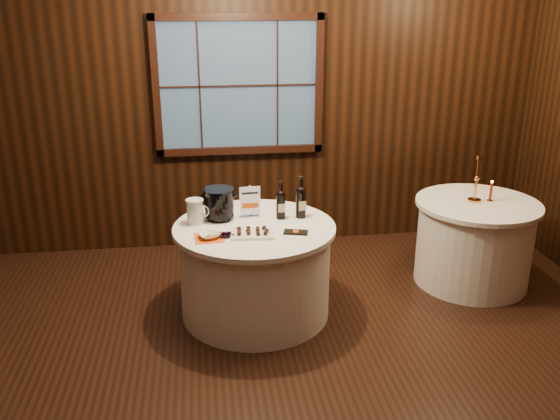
{
  "coord_description": "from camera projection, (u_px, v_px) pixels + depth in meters",
  "views": [
    {
      "loc": [
        -0.38,
        -3.31,
        2.48
      ],
      "look_at": [
        0.19,
        0.9,
        0.93
      ],
      "focal_mm": 38.0,
      "sensor_mm": 36.0,
      "label": 1
    }
  ],
  "objects": [
    {
      "name": "grape_bunch",
      "position": [
        226.0,
        235.0,
        4.42
      ],
      "size": [
        0.18,
        0.07,
        0.04
      ],
      "rotation": [
        0.0,
        0.0,
        -0.08
      ],
      "color": "black",
      "rests_on": "main_table"
    },
    {
      "name": "side_table",
      "position": [
        474.0,
        242.0,
        5.31
      ],
      "size": [
        1.08,
        1.08,
        0.77
      ],
      "color": "white",
      "rests_on": "ground"
    },
    {
      "name": "main_table",
      "position": [
        255.0,
        270.0,
        4.78
      ],
      "size": [
        1.28,
        1.28,
        0.77
      ],
      "color": "white",
      "rests_on": "ground"
    },
    {
      "name": "back_wall",
      "position": [
        239.0,
        96.0,
        5.76
      ],
      "size": [
        6.0,
        0.1,
        3.0
      ],
      "color": "black",
      "rests_on": "ground"
    },
    {
      "name": "port_bottle_left",
      "position": [
        281.0,
        202.0,
        4.75
      ],
      "size": [
        0.07,
        0.08,
        0.31
      ],
      "rotation": [
        0.0,
        0.0,
        0.07
      ],
      "color": "black",
      "rests_on": "main_table"
    },
    {
      "name": "brass_candlestick",
      "position": [
        476.0,
        185.0,
        5.14
      ],
      "size": [
        0.12,
        0.12,
        0.42
      ],
      "color": "#DA9244",
      "rests_on": "side_table"
    },
    {
      "name": "orange_napkin",
      "position": [
        209.0,
        238.0,
        4.41
      ],
      "size": [
        0.23,
        0.23,
        0.0
      ],
      "primitive_type": "cube",
      "rotation": [
        0.0,
        0.0,
        0.05
      ],
      "color": "#F15C14",
      "rests_on": "main_table"
    },
    {
      "name": "ice_bucket",
      "position": [
        219.0,
        203.0,
        4.74
      ],
      "size": [
        0.25,
        0.25,
        0.26
      ],
      "color": "black",
      "rests_on": "main_table"
    },
    {
      "name": "chocolate_plate",
      "position": [
        253.0,
        233.0,
        4.46
      ],
      "size": [
        0.34,
        0.24,
        0.05
      ],
      "rotation": [
        0.0,
        0.0,
        -0.07
      ],
      "color": "white",
      "rests_on": "main_table"
    },
    {
      "name": "sign_stand",
      "position": [
        250.0,
        206.0,
        4.79
      ],
      "size": [
        0.17,
        0.09,
        0.27
      ],
      "rotation": [
        0.0,
        0.0,
        0.07
      ],
      "color": "silver",
      "rests_on": "main_table"
    },
    {
      "name": "chocolate_box",
      "position": [
        296.0,
        232.0,
        4.5
      ],
      "size": [
        0.2,
        0.14,
        0.02
      ],
      "primitive_type": "cube",
      "rotation": [
        0.0,
        0.0,
        -0.27
      ],
      "color": "black",
      "rests_on": "main_table"
    },
    {
      "name": "red_candle",
      "position": [
        491.0,
        193.0,
        5.16
      ],
      "size": [
        0.05,
        0.05,
        0.19
      ],
      "color": "#DA9244",
      "rests_on": "side_table"
    },
    {
      "name": "ground",
      "position": [
        270.0,
        386.0,
        3.98
      ],
      "size": [
        6.0,
        6.0,
        0.0
      ],
      "primitive_type": "plane",
      "color": "black",
      "rests_on": "ground"
    },
    {
      "name": "port_bottle_right",
      "position": [
        301.0,
        200.0,
        4.77
      ],
      "size": [
        0.08,
        0.09,
        0.35
      ],
      "rotation": [
        0.0,
        0.0,
        0.16
      ],
      "color": "black",
      "rests_on": "main_table"
    },
    {
      "name": "cracker_bowl",
      "position": [
        209.0,
        235.0,
        4.4
      ],
      "size": [
        0.19,
        0.19,
        0.04
      ],
      "primitive_type": "imported",
      "rotation": [
        0.0,
        0.0,
        0.25
      ],
      "color": "white",
      "rests_on": "orange_napkin"
    },
    {
      "name": "glass_pitcher",
      "position": [
        195.0,
        211.0,
        4.66
      ],
      "size": [
        0.19,
        0.14,
        0.2
      ],
      "rotation": [
        0.0,
        0.0,
        -0.18
      ],
      "color": "silver",
      "rests_on": "main_table"
    }
  ]
}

